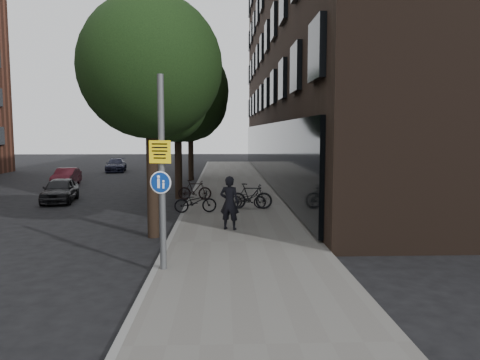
{
  "coord_description": "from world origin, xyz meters",
  "views": [
    {
      "loc": [
        -0.39,
        -10.11,
        3.33
      ],
      "look_at": [
        0.07,
        2.67,
        2.0
      ],
      "focal_mm": 35.0,
      "sensor_mm": 36.0,
      "label": 1
    }
  ],
  "objects_px": {
    "pedestrian": "(229,203)",
    "parked_bike_facade_near": "(248,199)",
    "parked_car_near": "(60,190)",
    "signpost": "(162,172)"
  },
  "relations": [
    {
      "from": "signpost",
      "to": "pedestrian",
      "type": "bearing_deg",
      "value": 86.68
    },
    {
      "from": "parked_bike_facade_near",
      "to": "parked_car_near",
      "type": "bearing_deg",
      "value": 80.15
    },
    {
      "from": "signpost",
      "to": "pedestrian",
      "type": "height_order",
      "value": "signpost"
    },
    {
      "from": "parked_bike_facade_near",
      "to": "signpost",
      "type": "bearing_deg",
      "value": 172.32
    },
    {
      "from": "parked_car_near",
      "to": "signpost",
      "type": "bearing_deg",
      "value": -68.79
    },
    {
      "from": "signpost",
      "to": "pedestrian",
      "type": "relative_size",
      "value": 2.55
    },
    {
      "from": "pedestrian",
      "to": "parked_bike_facade_near",
      "type": "bearing_deg",
      "value": -84.03
    },
    {
      "from": "pedestrian",
      "to": "parked_car_near",
      "type": "distance_m",
      "value": 10.65
    },
    {
      "from": "signpost",
      "to": "parked_bike_facade_near",
      "type": "xyz_separation_m",
      "value": [
        2.44,
        8.65,
        -1.87
      ]
    },
    {
      "from": "pedestrian",
      "to": "parked_bike_facade_near",
      "type": "relative_size",
      "value": 1.15
    }
  ]
}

